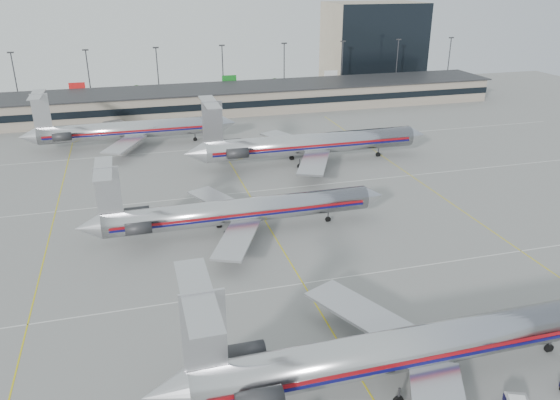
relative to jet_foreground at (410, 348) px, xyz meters
name	(u,v)px	position (x,y,z in m)	size (l,w,h in m)	color
ground	(333,334)	(-3.83, 8.18, -3.59)	(260.00, 260.00, 0.00)	gray
apron_markings	(303,283)	(-3.83, 18.18, -3.58)	(160.00, 0.15, 0.02)	silver
terminal	(199,101)	(-3.83, 106.16, -0.43)	(162.00, 17.00, 6.25)	gray
light_mast_row	(191,71)	(-3.83, 120.18, 5.00)	(163.60, 0.40, 15.28)	#38383D
distant_building	(373,42)	(58.17, 136.18, 8.91)	(30.00, 20.00, 25.00)	tan
jet_foreground	(410,348)	(0.00, 0.00, 0.00)	(47.21, 27.80, 12.36)	silver
jet_second_row	(234,211)	(-8.85, 33.70, -0.30)	(43.27, 25.48, 11.33)	silver
jet_third_row	(307,144)	(10.29, 59.84, 0.22)	(47.94, 29.49, 13.11)	silver
jet_back_row	(128,130)	(-21.99, 80.52, -0.09)	(43.97, 27.05, 12.02)	silver
belt_loader	(437,373)	(2.69, -0.58, -2.90)	(4.91, 1.72, 2.57)	#A1A1A1
ramp_worker_near	(449,388)	(2.46, -2.79, -2.62)	(0.71, 0.46, 1.94)	#93DB14
ramp_worker_far	(422,370)	(1.36, -0.20, -2.60)	(0.96, 0.75, 1.97)	#93C312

